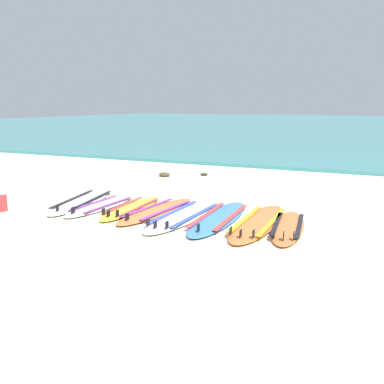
# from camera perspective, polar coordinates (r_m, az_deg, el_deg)

# --- Properties ---
(ground_plane) EXTENTS (80.00, 80.00, 0.00)m
(ground_plane) POSITION_cam_1_polar(r_m,az_deg,el_deg) (7.17, -4.46, -3.64)
(ground_plane) COLOR beige
(sea) EXTENTS (80.00, 60.00, 0.10)m
(sea) POSITION_cam_1_polar(r_m,az_deg,el_deg) (42.42, 19.63, 8.71)
(sea) COLOR teal
(sea) RESTS_ON ground
(surfboard_0) EXTENTS (1.01, 2.41, 0.18)m
(surfboard_0) POSITION_cam_1_polar(r_m,az_deg,el_deg) (8.53, -14.69, -1.22)
(surfboard_0) COLOR white
(surfboard_0) RESTS_ON ground
(surfboard_1) EXTENTS (0.58, 1.98, 0.18)m
(surfboard_1) POSITION_cam_1_polar(r_m,az_deg,el_deg) (8.08, -12.22, -1.83)
(surfboard_1) COLOR silver
(surfboard_1) RESTS_ON ground
(surfboard_2) EXTENTS (0.58, 2.01, 0.18)m
(surfboard_2) POSITION_cam_1_polar(r_m,az_deg,el_deg) (7.80, -8.22, -2.16)
(surfboard_2) COLOR yellow
(surfboard_2) RESTS_ON ground
(surfboard_3) EXTENTS (0.78, 2.25, 0.18)m
(surfboard_3) POSITION_cam_1_polar(r_m,az_deg,el_deg) (7.56, -4.73, -2.54)
(surfboard_3) COLOR orange
(surfboard_3) RESTS_ON ground
(surfboard_4) EXTENTS (0.73, 2.50, 0.18)m
(surfboard_4) POSITION_cam_1_polar(r_m,az_deg,el_deg) (7.22, -1.01, -3.19)
(surfboard_4) COLOR white
(surfboard_4) RESTS_ON ground
(surfboard_5) EXTENTS (0.67, 2.45, 0.18)m
(surfboard_5) POSITION_cam_1_polar(r_m,az_deg,el_deg) (7.08, 3.68, -3.51)
(surfboard_5) COLOR #3875CC
(surfboard_5) RESTS_ON ground
(surfboard_6) EXTENTS (0.62, 2.47, 0.18)m
(surfboard_6) POSITION_cam_1_polar(r_m,az_deg,el_deg) (6.88, 9.03, -4.09)
(surfboard_6) COLOR orange
(surfboard_6) RESTS_ON ground
(surfboard_7) EXTENTS (0.71, 2.00, 0.18)m
(surfboard_7) POSITION_cam_1_polar(r_m,az_deg,el_deg) (6.72, 12.90, -4.65)
(surfboard_7) COLOR orange
(surfboard_7) RESTS_ON ground
(seaweed_clump_near_shoreline) EXTENTS (0.21, 0.17, 0.08)m
(seaweed_clump_near_shoreline) POSITION_cam_1_polar(r_m,az_deg,el_deg) (11.43, 1.66, 2.44)
(seaweed_clump_near_shoreline) COLOR #2D381E
(seaweed_clump_near_shoreline) RESTS_ON ground
(seaweed_clump_mid_sand) EXTENTS (0.32, 0.25, 0.11)m
(seaweed_clump_mid_sand) POSITION_cam_1_polar(r_m,az_deg,el_deg) (11.30, -3.76, 2.40)
(seaweed_clump_mid_sand) COLOR #4C4228
(seaweed_clump_mid_sand) RESTS_ON ground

